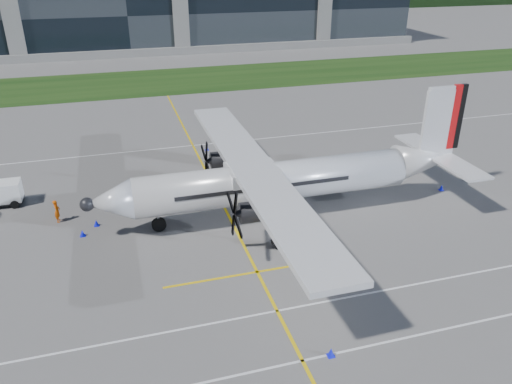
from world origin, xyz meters
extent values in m
plane|color=#5C5A57|center=(0.00, 40.00, 0.00)|extent=(400.00, 400.00, 0.00)
cube|color=black|center=(0.00, 48.00, 0.02)|extent=(400.00, 18.00, 0.04)
cube|color=black|center=(0.00, 80.00, 7.50)|extent=(120.00, 20.00, 15.00)
cube|color=black|center=(0.00, 140.00, 3.00)|extent=(400.00, 6.00, 6.00)
cube|color=yellow|center=(3.00, 10.00, 0.01)|extent=(0.20, 70.00, 0.01)
cube|color=white|center=(0.00, -14.00, 0.01)|extent=(90.00, 0.15, 0.01)
imported|color=#F25907|center=(-9.57, 4.60, 1.02)|extent=(0.66, 0.88, 2.03)
cone|color=#0E13F6|center=(21.58, 1.19, 0.25)|extent=(0.36, 0.36, 0.50)
cone|color=#0E13F6|center=(4.49, -14.09, 0.25)|extent=(0.36, 0.36, 0.50)
cone|color=#0E13F6|center=(-6.82, 3.09, 0.25)|extent=(0.36, 0.36, 0.50)
cone|color=#0E13F6|center=(-7.78, 1.81, 0.25)|extent=(0.36, 0.36, 0.50)
cone|color=#0E13F6|center=(4.15, 16.24, 0.25)|extent=(0.36, 0.36, 0.50)
camera|label=1|loc=(-4.50, -31.36, 18.46)|focal=35.00mm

